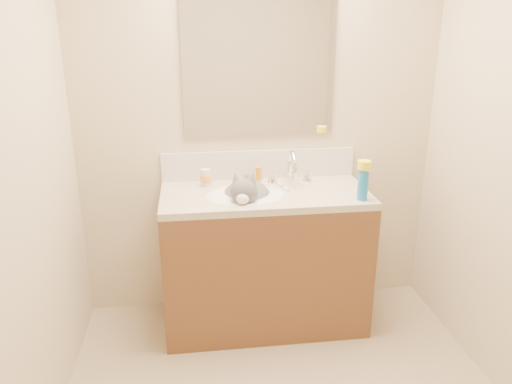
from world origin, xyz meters
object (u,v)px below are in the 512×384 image
object	(u,v)px
vanity_cabinet	(265,262)
amber_bottle	(259,174)
faucet	(291,170)
pill_bottle	(206,178)
silver_jar	(246,178)
basin	(245,206)
spray_can	(363,186)
cat	(247,198)

from	to	relation	value
vanity_cabinet	amber_bottle	world-z (taller)	amber_bottle
vanity_cabinet	faucet	xyz separation A→B (m)	(0.18, 0.14, 0.54)
pill_bottle	silver_jar	bearing A→B (deg)	7.33
faucet	pill_bottle	world-z (taller)	faucet
faucet	amber_bottle	bearing A→B (deg)	160.37
basin	faucet	distance (m)	0.38
vanity_cabinet	pill_bottle	world-z (taller)	pill_bottle
spray_can	faucet	bearing A→B (deg)	134.82
basin	silver_jar	world-z (taller)	silver_jar
spray_can	vanity_cabinet	bearing A→B (deg)	158.96
silver_jar	spray_can	world-z (taller)	spray_can
faucet	pill_bottle	bearing A→B (deg)	177.94
basin	silver_jar	distance (m)	0.24
vanity_cabinet	cat	world-z (taller)	cat
cat	silver_jar	xyz separation A→B (m)	(0.02, 0.20, 0.06)
basin	spray_can	bearing A→B (deg)	-14.80
basin	faucet	world-z (taller)	faucet
basin	spray_can	xyz separation A→B (m)	(0.63, -0.17, 0.15)
cat	pill_bottle	size ratio (longest dim) A/B	4.19
vanity_cabinet	basin	world-z (taller)	basin
amber_bottle	spray_can	distance (m)	0.66
vanity_cabinet	faucet	distance (m)	0.58
pill_bottle	spray_can	bearing A→B (deg)	-22.60
basin	pill_bottle	world-z (taller)	pill_bottle
cat	basin	bearing A→B (deg)	-107.90
cat	silver_jar	world-z (taller)	cat
vanity_cabinet	spray_can	bearing A→B (deg)	-21.04
basin	silver_jar	xyz separation A→B (m)	(0.03, 0.22, 0.10)
vanity_cabinet	faucet	bearing A→B (deg)	37.29
basin	pill_bottle	distance (m)	0.31
vanity_cabinet	cat	size ratio (longest dim) A/B	2.76
vanity_cabinet	faucet	world-z (taller)	faucet
cat	amber_bottle	size ratio (longest dim) A/B	4.73
cat	pill_bottle	bearing A→B (deg)	156.42
pill_bottle	spray_can	distance (m)	0.92
silver_jar	amber_bottle	size ratio (longest dim) A/B	0.62
silver_jar	amber_bottle	distance (m)	0.08
pill_bottle	silver_jar	world-z (taller)	pill_bottle
cat	pill_bottle	distance (m)	0.29
vanity_cabinet	silver_jar	world-z (taller)	silver_jar
basin	silver_jar	size ratio (longest dim) A/B	7.92
basin	spray_can	distance (m)	0.67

